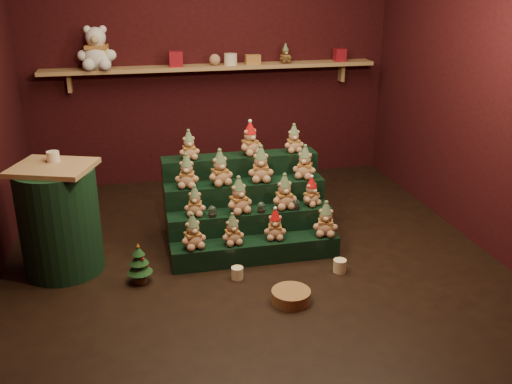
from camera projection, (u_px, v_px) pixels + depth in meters
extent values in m
plane|color=black|center=(249.00, 252.00, 4.89)|extent=(4.00, 4.00, 0.00)
cube|color=black|center=(210.00, 55.00, 6.26)|extent=(4.00, 0.10, 2.80)
cube|color=black|center=(343.00, 176.00, 2.52)|extent=(4.00, 0.10, 2.80)
cube|color=black|center=(486.00, 80.00, 4.81)|extent=(0.10, 4.00, 2.80)
cube|color=tan|center=(213.00, 67.00, 6.13)|extent=(3.60, 0.26, 0.04)
cube|color=tan|center=(69.00, 82.00, 5.94)|extent=(0.04, 0.12, 0.20)
cube|color=tan|center=(341.00, 72.00, 6.54)|extent=(0.04, 0.12, 0.20)
cube|color=black|center=(256.00, 250.00, 4.73)|extent=(1.40, 0.22, 0.18)
cube|color=black|center=(250.00, 230.00, 4.90)|extent=(1.40, 0.22, 0.36)
cube|color=black|center=(245.00, 210.00, 5.07)|extent=(1.40, 0.22, 0.54)
cube|color=black|center=(240.00, 192.00, 5.24)|extent=(1.40, 0.22, 0.72)
cylinder|color=black|center=(212.00, 215.00, 4.71)|extent=(0.07, 0.07, 0.03)
sphere|color=white|center=(212.00, 210.00, 4.69)|extent=(0.07, 0.07, 0.07)
cylinder|color=black|center=(261.00, 211.00, 4.79)|extent=(0.06, 0.06, 0.03)
sphere|color=white|center=(261.00, 206.00, 4.78)|extent=(0.07, 0.07, 0.07)
cylinder|color=black|center=(296.00, 208.00, 4.85)|extent=(0.07, 0.07, 0.03)
sphere|color=white|center=(296.00, 203.00, 4.84)|extent=(0.07, 0.07, 0.07)
cube|color=tan|center=(53.00, 168.00, 4.31)|extent=(0.71, 0.65, 0.04)
cylinder|color=black|center=(60.00, 221.00, 4.47)|extent=(0.62, 0.62, 0.85)
cylinder|color=beige|center=(53.00, 156.00, 4.38)|extent=(0.10, 0.10, 0.08)
cylinder|color=#443018|center=(141.00, 279.00, 4.42)|extent=(0.10, 0.10, 0.05)
cone|color=#143716|center=(139.00, 266.00, 4.37)|extent=(0.20, 0.20, 0.10)
cone|color=#143716|center=(139.00, 258.00, 4.35)|extent=(0.15, 0.15, 0.09)
cone|color=#143716|center=(138.00, 251.00, 4.33)|extent=(0.10, 0.10, 0.07)
cone|color=gold|center=(138.00, 245.00, 4.31)|extent=(0.03, 0.03, 0.03)
cylinder|color=beige|center=(237.00, 273.00, 4.46)|extent=(0.10, 0.10, 0.10)
cylinder|color=beige|center=(340.00, 266.00, 4.56)|extent=(0.10, 0.10, 0.10)
cylinder|color=olive|center=(291.00, 296.00, 4.14)|extent=(0.37, 0.37, 0.09)
cube|color=maroon|center=(176.00, 59.00, 6.00)|extent=(0.14, 0.14, 0.16)
cylinder|color=beige|center=(231.00, 59.00, 6.13)|extent=(0.14, 0.14, 0.12)
cube|color=maroon|center=(340.00, 55.00, 6.37)|extent=(0.12, 0.12, 0.14)
sphere|color=tan|center=(215.00, 60.00, 6.09)|extent=(0.12, 0.12, 0.12)
cube|color=orange|center=(253.00, 59.00, 6.18)|extent=(0.16, 0.10, 0.10)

